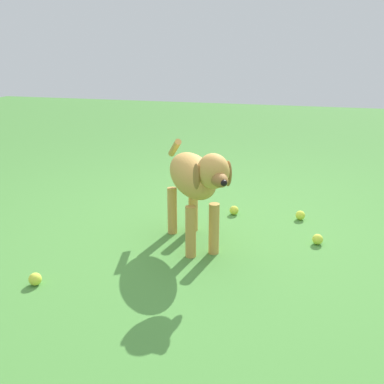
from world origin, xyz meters
The scene contains 6 objects.
ground centered at (0.00, 0.00, 0.00)m, with size 14.00×14.00×0.00m, color #478438.
dog centered at (0.23, -0.18, 0.42)m, with size 0.81×0.59×0.64m.
tennis_ball_0 centered at (-0.37, -0.06, 0.03)m, with size 0.07×0.07×0.07m, color #C9D33D.
tennis_ball_1 centered at (0.00, 0.54, 0.03)m, with size 0.07×0.07×0.07m, color #CEDE42.
tennis_ball_2 centered at (-0.40, 0.41, 0.03)m, with size 0.07×0.07×0.07m, color #D1E33C.
tennis_ball_3 centered at (0.92, -0.84, 0.03)m, with size 0.07×0.07×0.07m, color #D2DB41.
Camera 1 is at (2.71, 0.50, 1.17)m, focal length 42.71 mm.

